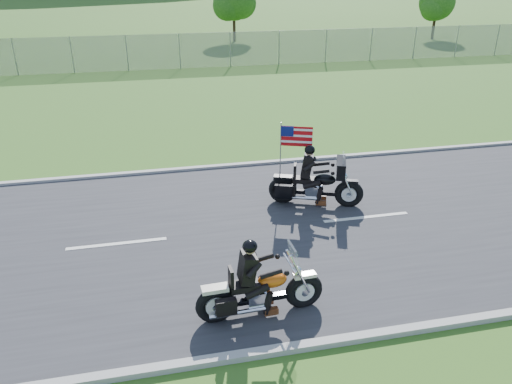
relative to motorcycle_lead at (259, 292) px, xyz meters
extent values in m
plane|color=#2A5119|center=(-0.59, 3.04, -0.50)|extent=(420.00, 420.00, 0.00)
cube|color=#28282B|center=(-0.59, 3.04, -0.48)|extent=(120.00, 8.00, 0.04)
cube|color=#9E9B93|center=(-0.59, 7.09, -0.45)|extent=(120.00, 0.18, 0.12)
cube|color=#9E9B93|center=(-0.59, -1.01, -0.45)|extent=(120.00, 0.18, 0.12)
cube|color=gray|center=(-5.59, 23.04, 0.50)|extent=(60.00, 0.03, 2.00)
cylinder|color=#382316|center=(5.41, 33.04, 0.76)|extent=(0.22, 0.22, 2.52)
sphere|color=#1E4C14|center=(6.05, 33.52, 2.29)|extent=(2.40, 2.40, 2.40)
sphere|color=#1E4C14|center=(4.85, 32.64, 2.20)|extent=(2.24, 2.24, 2.24)
cylinder|color=#382316|center=(21.41, 31.04, 0.62)|extent=(0.22, 0.22, 2.24)
sphere|color=#1E4C14|center=(21.41, 31.04, 2.30)|extent=(2.80, 2.80, 2.80)
sphere|color=#1E4C14|center=(21.97, 31.46, 1.98)|extent=(2.10, 2.10, 2.10)
sphere|color=#1E4C14|center=(20.92, 30.69, 1.90)|extent=(1.96, 1.96, 1.96)
torus|color=black|center=(0.86, 0.04, -0.14)|extent=(0.72, 0.21, 0.71)
torus|color=black|center=(-0.78, -0.04, -0.14)|extent=(0.72, 0.21, 0.71)
ellipsoid|color=#DC5B10|center=(0.25, 0.01, 0.21)|extent=(0.55, 0.33, 0.27)
cube|color=black|center=(-0.25, -0.01, 0.17)|extent=(0.54, 0.31, 0.12)
cube|color=black|center=(-0.20, -0.01, 0.55)|extent=(0.25, 0.39, 0.53)
sphere|color=black|center=(-0.15, -0.01, 0.96)|extent=(0.27, 0.27, 0.26)
cube|color=silver|center=(0.63, 0.03, 0.67)|extent=(0.06, 0.44, 0.38)
torus|color=black|center=(3.21, 3.74, -0.12)|extent=(0.76, 0.43, 0.74)
torus|color=black|center=(1.62, 4.34, -0.12)|extent=(0.76, 0.43, 0.74)
ellipsoid|color=black|center=(2.62, 3.96, 0.24)|extent=(0.64, 0.50, 0.28)
cube|color=black|center=(2.13, 4.14, 0.20)|extent=(0.62, 0.47, 0.12)
cube|color=black|center=(2.18, 4.13, 0.59)|extent=(0.37, 0.46, 0.55)
sphere|color=black|center=(2.23, 4.11, 1.02)|extent=(0.35, 0.35, 0.27)
cube|color=black|center=(2.98, 3.83, 0.59)|extent=(0.49, 0.83, 0.40)
cube|color=#B70C11|center=(1.97, 4.42, 1.29)|extent=(0.76, 0.30, 0.52)
camera|label=1|loc=(-1.59, -7.07, 5.33)|focal=35.00mm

